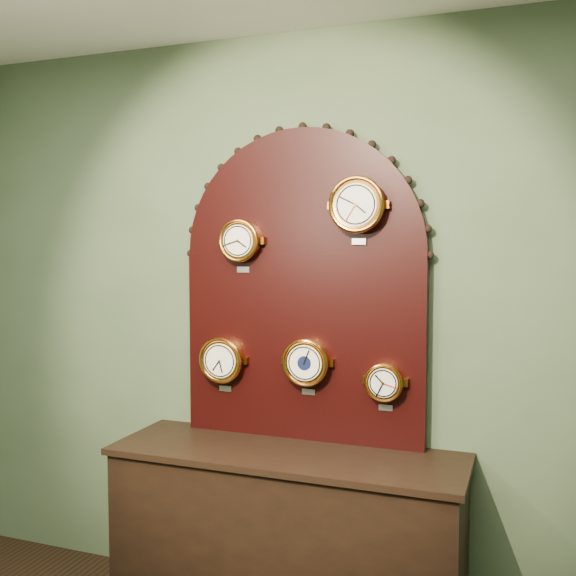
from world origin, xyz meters
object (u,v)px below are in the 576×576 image
at_px(shop_counter, 287,542).
at_px(tide_clock, 385,382).
at_px(arabic_clock, 357,205).
at_px(barometer, 306,362).
at_px(hygrometer, 222,360).
at_px(roman_clock, 240,241).
at_px(display_board, 302,276).

height_order(shop_counter, tide_clock, tide_clock).
bearing_deg(arabic_clock, barometer, 179.85).
height_order(arabic_clock, hygrometer, arabic_clock).
bearing_deg(hygrometer, shop_counter, -21.05).
relative_size(shop_counter, barometer, 5.72).
distance_m(roman_clock, arabic_clock, 0.61).
bearing_deg(tide_clock, shop_counter, -159.77).
bearing_deg(tide_clock, roman_clock, -179.93).
bearing_deg(hygrometer, roman_clock, 0.32).
xyz_separation_m(shop_counter, hygrometer, (-0.40, 0.15, 0.80)).
bearing_deg(barometer, shop_counter, -105.99).
distance_m(display_board, barometer, 0.41).
height_order(roman_clock, arabic_clock, arabic_clock).
distance_m(barometer, tide_clock, 0.38).
bearing_deg(roman_clock, arabic_clock, -0.13).
relative_size(arabic_clock, tide_clock, 1.34).
xyz_separation_m(shop_counter, tide_clock, (0.42, 0.15, 0.75)).
height_order(display_board, tide_clock, display_board).
xyz_separation_m(barometer, tide_clock, (0.38, 0.00, -0.07)).
relative_size(barometer, tide_clock, 1.21).
bearing_deg(display_board, hygrometer, -170.49).
xyz_separation_m(roman_clock, hygrometer, (-0.10, -0.00, -0.59)).
bearing_deg(roman_clock, display_board, 12.58).
bearing_deg(arabic_clock, tide_clock, 0.91).
relative_size(shop_counter, tide_clock, 6.92).
distance_m(roman_clock, barometer, 0.67).
relative_size(shop_counter, roman_clock, 6.14).
bearing_deg(display_board, roman_clock, -167.42).
height_order(barometer, tide_clock, barometer).
height_order(shop_counter, barometer, barometer).
height_order(shop_counter, arabic_clock, arabic_clock).
relative_size(hygrometer, barometer, 1.01).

